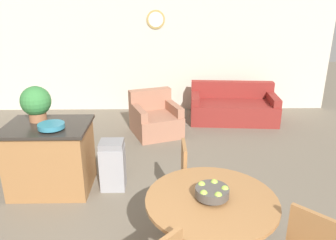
{
  "coord_description": "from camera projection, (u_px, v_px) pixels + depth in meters",
  "views": [
    {
      "loc": [
        0.18,
        -1.66,
        2.41
      ],
      "look_at": [
        0.26,
        2.36,
        0.95
      ],
      "focal_mm": 35.0,
      "sensor_mm": 36.0,
      "label": 1
    }
  ],
  "objects": [
    {
      "name": "teal_bowl",
      "position": [
        51.0,
        126.0,
        4.01
      ],
      "size": [
        0.32,
        0.32,
        0.08
      ],
      "color": "teal",
      "rests_on": "kitchen_island"
    },
    {
      "name": "couch",
      "position": [
        233.0,
        108.0,
        6.98
      ],
      "size": [
        1.84,
        1.07,
        0.77
      ],
      "rotation": [
        0.0,
        0.0,
        -0.08
      ],
      "color": "maroon",
      "rests_on": "ground_plane"
    },
    {
      "name": "trash_bin",
      "position": [
        113.0,
        165.0,
        4.39
      ],
      "size": [
        0.32,
        0.29,
        0.69
      ],
      "color": "#9E9EA3",
      "rests_on": "ground_plane"
    },
    {
      "name": "potted_plant",
      "position": [
        36.0,
        102.0,
        4.25
      ],
      "size": [
        0.39,
        0.39,
        0.47
      ],
      "color": "#A36642",
      "rests_on": "kitchen_island"
    },
    {
      "name": "dining_table",
      "position": [
        211.0,
        214.0,
        2.99
      ],
      "size": [
        1.2,
        1.2,
        0.75
      ],
      "color": "#9E6B3D",
      "rests_on": "ground_plane"
    },
    {
      "name": "armchair",
      "position": [
        155.0,
        119.0,
        6.27
      ],
      "size": [
        1.08,
        1.11,
        0.8
      ],
      "rotation": [
        0.0,
        0.0,
        0.35
      ],
      "color": "#A87056",
      "rests_on": "ground_plane"
    },
    {
      "name": "kitchen_island",
      "position": [
        51.0,
        157.0,
        4.34
      ],
      "size": [
        1.07,
        0.82,
        0.92
      ],
      "color": "#9E6B3D",
      "rests_on": "ground_plane"
    },
    {
      "name": "dining_chair_far_side",
      "position": [
        194.0,
        176.0,
        3.79
      ],
      "size": [
        0.42,
        0.42,
        0.9
      ],
      "rotation": [
        0.0,
        0.0,
        4.72
      ],
      "color": "#9E6B3D",
      "rests_on": "ground_plane"
    },
    {
      "name": "wall_back",
      "position": [
        154.0,
        51.0,
        7.34
      ],
      "size": [
        8.0,
        0.09,
        2.7
      ],
      "color": "beige",
      "rests_on": "ground_plane"
    },
    {
      "name": "fruit_bowl",
      "position": [
        212.0,
        192.0,
        2.9
      ],
      "size": [
        0.3,
        0.3,
        0.13
      ],
      "color": "#4C4742",
      "rests_on": "dining_table"
    }
  ]
}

